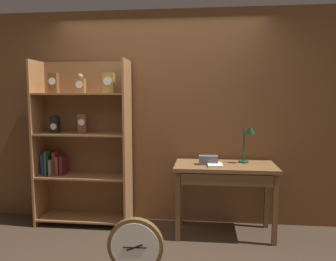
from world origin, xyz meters
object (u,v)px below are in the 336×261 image
desk_lamp (248,138)px  round_clock_large (136,247)px  toolbox_small (208,160)px  bookshelf (82,144)px  workbench (225,175)px  open_repair_manual (215,165)px

desk_lamp → round_clock_large: size_ratio=0.85×
toolbox_small → round_clock_large: bearing=-122.9°
desk_lamp → bookshelf: bearing=178.1°
bookshelf → workbench: bookshelf is taller
bookshelf → open_repair_manual: (1.60, -0.26, -0.16)m
bookshelf → open_repair_manual: 1.63m
round_clock_large → toolbox_small: bearing=57.1°
round_clock_large → workbench: bearing=50.2°
bookshelf → open_repair_manual: bearing=-9.2°
bookshelf → round_clock_large: (0.91, -1.16, -0.71)m
toolbox_small → open_repair_manual: size_ratio=0.95×
workbench → open_repair_manual: bearing=-146.0°
workbench → open_repair_manual: size_ratio=5.08×
open_repair_manual → round_clock_large: 1.26m
round_clock_large → bookshelf: bearing=128.1°
open_repair_manual → desk_lamp: bearing=24.0°
workbench → toolbox_small: toolbox_small is taller
desk_lamp → round_clock_large: 1.74m
bookshelf → desk_lamp: bearing=-1.9°
open_repair_manual → workbench: bearing=30.6°
workbench → desk_lamp: bearing=24.1°
bookshelf → toolbox_small: bookshelf is taller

